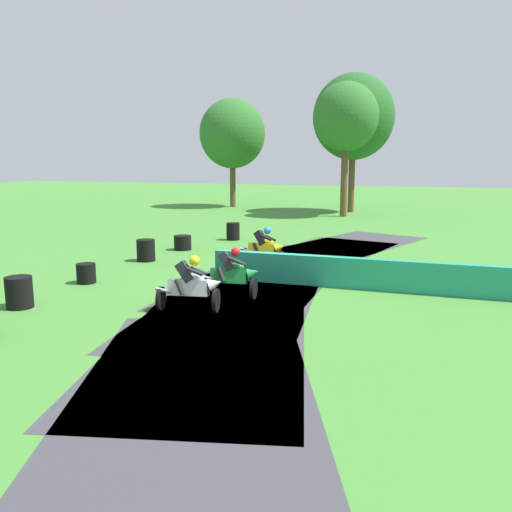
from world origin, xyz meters
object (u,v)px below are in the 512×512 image
motorcycle_trailing_white (191,285)px  tire_stack_near (233,231)px  tire_stack_far (86,273)px  tire_stack_mid_b (146,250)px  tire_stack_extra_a (19,292)px  motorcycle_lead_yellow (264,247)px  motorcycle_chase_green (232,274)px  tire_stack_mid_a (183,243)px

motorcycle_trailing_white → tire_stack_near: bearing=105.7°
tire_stack_far → tire_stack_mid_b: bearing=91.1°
tire_stack_extra_a → tire_stack_near: bearing=85.0°
tire_stack_far → tire_stack_extra_a: bearing=-88.8°
motorcycle_trailing_white → tire_stack_far: bearing=158.2°
tire_stack_far → tire_stack_near: bearing=83.1°
tire_stack_far → tire_stack_extra_a: tire_stack_extra_a is taller
tire_stack_mid_b → tire_stack_extra_a: same height
tire_stack_near → tire_stack_extra_a: size_ratio=1.00×
tire_stack_near → motorcycle_lead_yellow: bearing=-59.1°
tire_stack_far → motorcycle_trailing_white: bearing=-21.8°
motorcycle_chase_green → tire_stack_near: motorcycle_chase_green is taller
motorcycle_chase_green → tire_stack_far: (-4.78, 0.15, -0.34)m
tire_stack_extra_a → tire_stack_far: bearing=91.2°
tire_stack_mid_a → tire_stack_mid_b: size_ratio=0.89×
motorcycle_trailing_white → tire_stack_near: (-3.16, 11.26, -0.26)m
tire_stack_near → tire_stack_far: 9.61m
tire_stack_extra_a → tire_stack_mid_b: bearing=91.1°
motorcycle_chase_green → tire_stack_near: bearing=110.5°
tire_stack_near → tire_stack_mid_b: (-1.22, -5.84, 0.00)m
tire_stack_mid_b → motorcycle_lead_yellow: bearing=6.6°
motorcycle_trailing_white → tire_stack_near: size_ratio=2.09×
tire_stack_near → tire_stack_far: bearing=-96.9°
tire_stack_near → tire_stack_mid_b: bearing=-101.8°
motorcycle_lead_yellow → tire_stack_extra_a: size_ratio=2.14×
tire_stack_near → tire_stack_mid_b: same height
tire_stack_mid_a → tire_stack_extra_a: tire_stack_extra_a is taller
tire_stack_near → motorcycle_chase_green: bearing=-69.5°
motorcycle_trailing_white → tire_stack_mid_b: size_ratio=2.09×
motorcycle_chase_green → tire_stack_mid_a: 7.97m
motorcycle_lead_yellow → tire_stack_far: size_ratio=2.85×
motorcycle_chase_green → tire_stack_mid_b: motorcycle_chase_green is taller
tire_stack_mid_a → tire_stack_extra_a: (-0.08, -9.16, 0.10)m
tire_stack_near → tire_stack_far: tire_stack_near is taller
motorcycle_chase_green → motorcycle_trailing_white: size_ratio=1.00×
motorcycle_trailing_white → tire_stack_mid_b: 6.98m
tire_stack_mid_a → tire_stack_far: size_ratio=1.19×
motorcycle_chase_green → tire_stack_far: size_ratio=2.80×
motorcycle_lead_yellow → tire_stack_extra_a: bearing=-121.3°
tire_stack_mid_a → tire_stack_far: (-0.14, -6.33, 0.00)m
motorcycle_trailing_white → tire_stack_far: 4.66m
motorcycle_chase_green → tire_stack_mid_b: 6.19m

